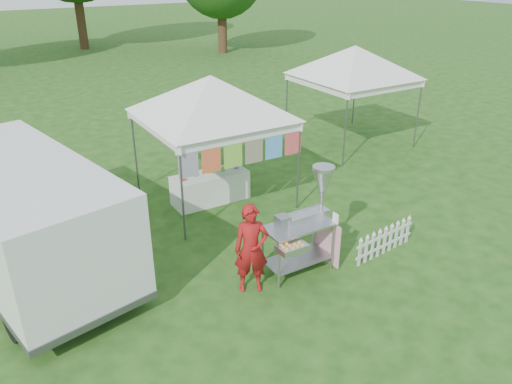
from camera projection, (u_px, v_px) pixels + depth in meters
ground at (300, 268)px, 9.42m from camera, size 120.00×120.00×0.00m
canopy_main at (211, 76)px, 10.86m from camera, size 4.24×4.24×3.45m
canopy_right at (356, 46)px, 14.61m from camera, size 4.24×4.24×3.45m
donut_cart at (309, 213)px, 8.92m from camera, size 1.42×0.97×1.98m
vendor at (251, 249)px, 8.48m from camera, size 0.70×0.60×1.63m
cargo_van at (22, 213)px, 8.93m from camera, size 3.06×5.48×2.15m
picket_fence at (385, 241)px, 9.76m from camera, size 1.61×0.20×0.56m
display_table at (210, 188)px, 11.87m from camera, size 1.80×0.70×0.71m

